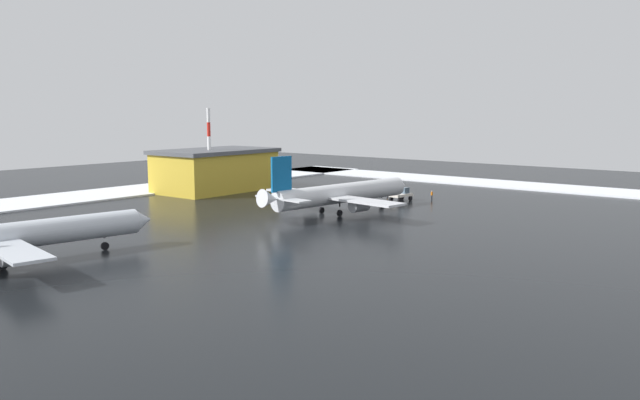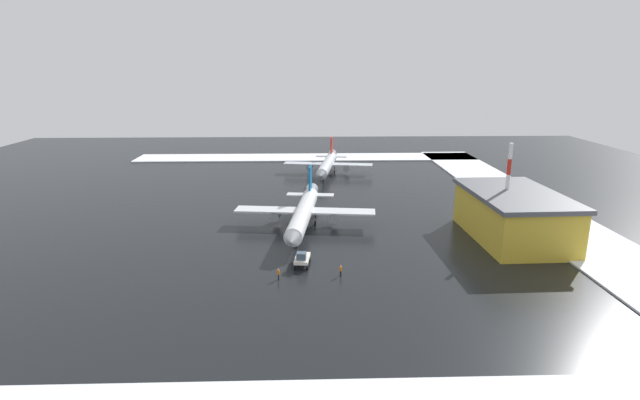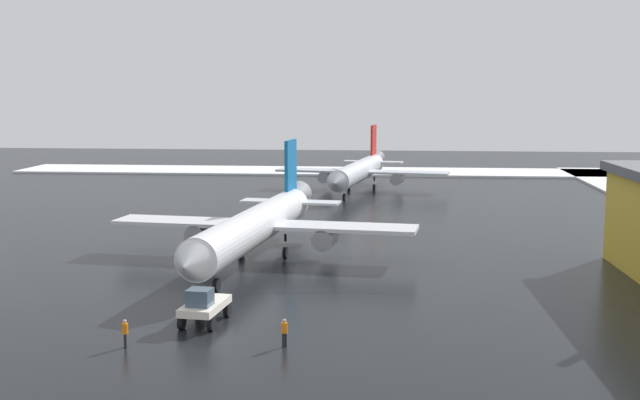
# 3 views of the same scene
# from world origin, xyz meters

# --- Properties ---
(ground_plane) EXTENTS (240.00, 240.00, 0.00)m
(ground_plane) POSITION_xyz_m (0.00, 0.00, 0.00)
(ground_plane) COLOR black
(snow_bank_far) EXTENTS (152.00, 16.00, 0.31)m
(snow_bank_far) POSITION_xyz_m (0.00, -50.00, 0.16)
(snow_bank_far) COLOR white
(snow_bank_far) RESTS_ON ground_plane
(snow_bank_left) EXTENTS (14.00, 116.00, 0.31)m
(snow_bank_left) POSITION_xyz_m (-67.00, 0.00, 0.16)
(snow_bank_left) COLOR white
(snow_bank_left) RESTS_ON ground_plane
(airplane_parked_portside) EXTENTS (33.67, 28.03, 10.00)m
(airplane_parked_portside) POSITION_xyz_m (-10.78, 0.93, 3.30)
(airplane_parked_portside) COLOR silver
(airplane_parked_portside) RESTS_ON ground_plane
(airplane_far_rear) EXTENTS (31.52, 26.30, 9.38)m
(airplane_far_rear) POSITION_xyz_m (38.80, -5.96, 3.10)
(airplane_far_rear) COLOR silver
(airplane_far_rear) RESTS_ON ground_plane
(pushback_tug) EXTENTS (4.82, 2.74, 2.50)m
(pushback_tug) POSITION_xyz_m (-29.72, 1.19, 1.28)
(pushback_tug) COLOR silver
(pushback_tug) RESTS_ON ground_plane
(ground_crew_beside_wing) EXTENTS (0.36, 0.36, 1.71)m
(ground_crew_beside_wing) POSITION_xyz_m (-33.87, -4.64, 0.97)
(ground_crew_beside_wing) COLOR black
(ground_crew_beside_wing) RESTS_ON ground_plane
(ground_crew_by_nose_gear) EXTENTS (0.36, 0.36, 1.71)m
(ground_crew_by_nose_gear) POSITION_xyz_m (-34.85, 4.68, 0.97)
(ground_crew_by_nose_gear) COLOR black
(ground_crew_by_nose_gear) RESTS_ON ground_plane
(antenna_mast) EXTENTS (0.70, 0.70, 17.33)m
(antenna_mast) POSITION_xyz_m (-15.61, -36.56, 8.67)
(antenna_mast) COLOR red
(antenna_mast) RESTS_ON ground_plane
(cargo_hangar) EXTENTS (25.42, 15.71, 8.80)m
(cargo_hangar) POSITION_xyz_m (-17.87, -37.30, 4.44)
(cargo_hangar) COLOR gold
(cargo_hangar) RESTS_ON ground_plane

